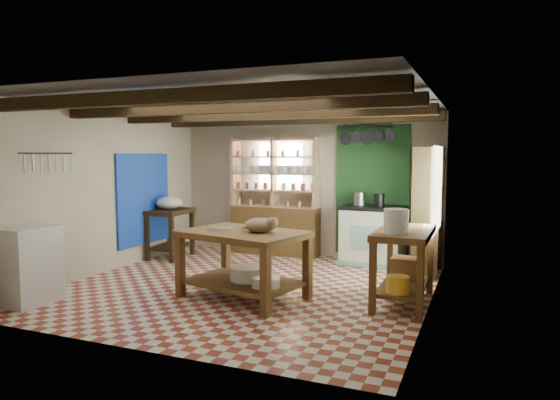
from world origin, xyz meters
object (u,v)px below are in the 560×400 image
at_px(right_counter, 404,267).
at_px(cat, 261,225).
at_px(work_table, 243,264).
at_px(stove, 373,235).
at_px(prep_table, 170,233).
at_px(white_cabinet, 29,265).

distance_m(right_counter, cat, 1.89).
relative_size(work_table, stove, 1.52).
height_order(work_table, right_counter, right_counter).
distance_m(stove, cat, 2.86).
distance_m(prep_table, right_counter, 4.56).
height_order(prep_table, white_cabinet, white_cabinet).
xyz_separation_m(prep_table, right_counter, (4.38, -1.26, 0.03)).
height_order(stove, right_counter, stove).
bearing_deg(right_counter, white_cabinet, -158.04).
bearing_deg(right_counter, work_table, -164.88).
bearing_deg(white_cabinet, right_counter, 25.75).
distance_m(work_table, cat, 0.60).
relative_size(stove, white_cabinet, 1.05).
bearing_deg(cat, right_counter, 21.13).
bearing_deg(stove, right_counter, -64.35).
relative_size(work_table, prep_table, 1.76).
bearing_deg(stove, prep_table, -162.12).
bearing_deg(cat, stove, 74.80).
height_order(white_cabinet, right_counter, white_cabinet).
bearing_deg(prep_table, cat, -39.20).
height_order(work_table, white_cabinet, white_cabinet).
bearing_deg(prep_table, right_counter, -20.83).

